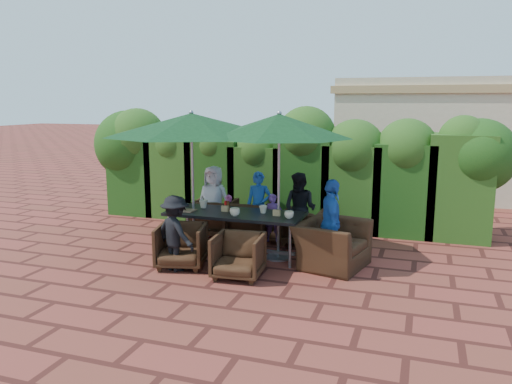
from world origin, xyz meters
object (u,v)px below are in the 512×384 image
(chair_near_right, at_px, (238,254))
(chair_end_right, at_px, (332,237))
(chair_far_right, at_px, (302,225))
(chair_far_mid, at_px, (249,218))
(umbrella_left, at_px, (191,125))
(chair_far_left, at_px, (214,216))
(umbrella_right, at_px, (279,126))
(dining_table, at_px, (235,217))
(chair_near_left, at_px, (181,244))

(chair_near_right, distance_m, chair_end_right, 1.57)
(chair_far_right, bearing_deg, chair_far_mid, -0.07)
(chair_far_mid, bearing_deg, umbrella_left, 55.85)
(chair_far_mid, bearing_deg, chair_far_left, -0.33)
(umbrella_right, height_order, chair_far_mid, umbrella_right)
(dining_table, bearing_deg, chair_far_left, 128.57)
(chair_far_mid, bearing_deg, dining_table, 95.84)
(chair_near_left, bearing_deg, chair_far_mid, 62.29)
(chair_end_right, bearing_deg, chair_near_right, 141.20)
(chair_near_right, bearing_deg, chair_far_right, 71.96)
(chair_end_right, bearing_deg, umbrella_right, 95.72)
(chair_near_right, bearing_deg, chair_far_left, 117.00)
(umbrella_left, bearing_deg, chair_end_right, -2.23)
(chair_far_left, bearing_deg, umbrella_right, 141.46)
(chair_near_left, bearing_deg, chair_end_right, 5.41)
(chair_far_left, distance_m, chair_far_right, 1.77)
(dining_table, bearing_deg, chair_far_mid, 96.37)
(chair_far_right, xyz_separation_m, chair_near_right, (-0.48, -2.07, 0.01))
(chair_near_right, bearing_deg, dining_table, 108.79)
(chair_far_right, distance_m, chair_near_left, 2.43)
(umbrella_right, bearing_deg, chair_near_right, -105.83)
(chair_near_right, bearing_deg, chair_far_mid, 100.32)
(umbrella_right, bearing_deg, chair_near_left, -145.57)
(umbrella_right, distance_m, chair_near_left, 2.45)
(chair_far_right, relative_size, chair_end_right, 0.64)
(dining_table, distance_m, chair_near_left, 1.07)
(chair_far_mid, distance_m, chair_far_right, 1.05)
(dining_table, distance_m, umbrella_left, 1.73)
(chair_near_left, bearing_deg, umbrella_right, 20.50)
(umbrella_left, distance_m, chair_far_mid, 2.19)
(dining_table, bearing_deg, chair_far_right, 48.57)
(chair_far_left, xyz_separation_m, chair_end_right, (2.52, -1.11, 0.09))
(umbrella_left, bearing_deg, chair_far_right, 30.38)
(dining_table, bearing_deg, chair_end_right, -1.88)
(chair_far_right, bearing_deg, umbrella_right, 80.18)
(dining_table, distance_m, chair_near_right, 1.15)
(umbrella_right, relative_size, chair_near_left, 3.23)
(umbrella_right, xyz_separation_m, chair_near_left, (-1.34, -0.92, -1.83))
(umbrella_right, bearing_deg, chair_end_right, -7.56)
(chair_far_left, relative_size, chair_end_right, 0.71)
(umbrella_left, xyz_separation_m, chair_end_right, (2.47, -0.10, -1.73))
(chair_far_mid, xyz_separation_m, chair_far_right, (1.05, -0.01, -0.04))
(chair_far_mid, distance_m, chair_end_right, 2.11)
(umbrella_left, xyz_separation_m, chair_near_right, (1.24, -1.06, -1.85))
(chair_far_right, height_order, chair_near_left, chair_near_left)
(chair_far_right, bearing_deg, dining_table, 48.95)
(umbrella_right, height_order, chair_end_right, umbrella_right)
(umbrella_right, relative_size, chair_far_mid, 3.06)
(dining_table, relative_size, chair_far_left, 2.96)
(chair_near_left, bearing_deg, chair_far_right, 37.52)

